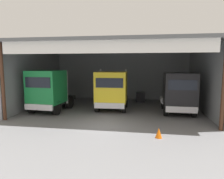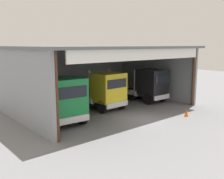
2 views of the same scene
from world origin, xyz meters
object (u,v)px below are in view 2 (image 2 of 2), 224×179
(truck_yellow_center_left_bay, at_px, (106,90))
(oil_drum, at_px, (56,100))
(tool_cart, at_px, (98,94))
(truck_green_center_bay, at_px, (63,100))
(truck_black_right_bay, at_px, (149,85))
(traffic_cone, at_px, (186,113))

(truck_yellow_center_left_bay, xyz_separation_m, oil_drum, (-2.37, 4.80, -1.32))
(truck_yellow_center_left_bay, height_order, oil_drum, truck_yellow_center_left_bay)
(tool_cart, bearing_deg, truck_green_center_bay, -143.23)
(truck_yellow_center_left_bay, distance_m, truck_black_right_bay, 5.39)
(oil_drum, bearing_deg, truck_yellow_center_left_bay, -63.77)
(truck_black_right_bay, xyz_separation_m, tool_cart, (-3.00, 4.56, -1.23))
(truck_black_right_bay, bearing_deg, tool_cart, -55.64)
(truck_green_center_bay, bearing_deg, oil_drum, -109.65)
(traffic_cone, bearing_deg, truck_black_right_bay, 71.54)
(truck_green_center_bay, height_order, truck_yellow_center_left_bay, truck_yellow_center_left_bay)
(truck_yellow_center_left_bay, relative_size, truck_black_right_bay, 0.87)
(truck_green_center_bay, height_order, traffic_cone, truck_green_center_bay)
(truck_yellow_center_left_bay, bearing_deg, truck_green_center_bay, 12.50)
(truck_green_center_bay, height_order, tool_cart, truck_green_center_bay)
(oil_drum, bearing_deg, truck_black_right_bay, -33.32)
(tool_cart, bearing_deg, truck_black_right_bay, -56.63)
(truck_green_center_bay, bearing_deg, truck_yellow_center_left_bay, -162.09)
(oil_drum, height_order, tool_cart, tool_cart)
(truck_yellow_center_left_bay, xyz_separation_m, traffic_cone, (3.52, -5.86, -1.46))
(truck_black_right_bay, relative_size, tool_cart, 5.07)
(oil_drum, xyz_separation_m, tool_cart, (4.74, -0.54, 0.07))
(truck_yellow_center_left_bay, bearing_deg, oil_drum, -65.28)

